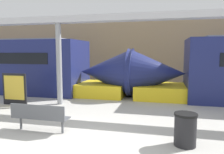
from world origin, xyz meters
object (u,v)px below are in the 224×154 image
bench_near (39,115)px  support_column_near (59,64)px  poster_board (15,89)px  trash_bin (185,129)px

bench_near → support_column_near: size_ratio=0.48×
poster_board → support_column_near: support_column_near is taller
trash_bin → support_column_near: size_ratio=0.23×
poster_board → trash_bin: bearing=-21.6°
bench_near → support_column_near: (-1.09, 3.49, 1.34)m
bench_near → support_column_near: 3.90m
trash_bin → support_column_near: support_column_near is taller
trash_bin → support_column_near: bearing=146.6°
poster_board → bench_near: bearing=-43.4°
support_column_near → trash_bin: bearing=-33.4°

